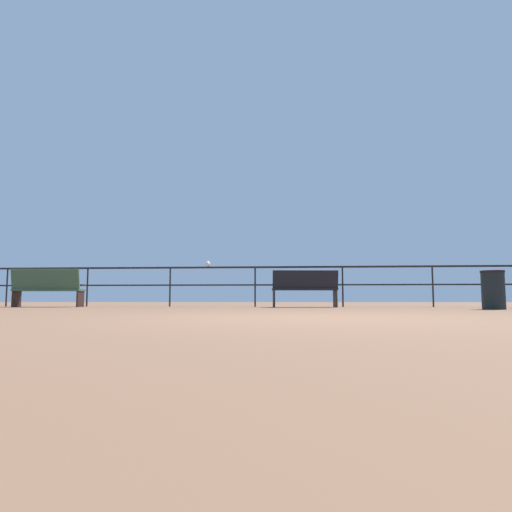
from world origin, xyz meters
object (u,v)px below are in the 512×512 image
Objects in this scene: trash_bin at (493,290)px; bench_near_left at (305,287)px; bench_far_left at (47,286)px; seagull_on_rail at (208,264)px.

bench_near_left is at bearing 149.10° from trash_bin.
bench_far_left is at bearing 168.22° from trash_bin.
bench_near_left is at bearing -18.41° from seagull_on_rail.
bench_far_left is 1.08× the size of bench_near_left.
trash_bin is (3.63, -2.17, -0.14)m from bench_near_left.
bench_near_left is 2.85m from seagull_on_rail.
trash_bin is (6.27, -3.05, -0.79)m from seagull_on_rail.
bench_far_left is 2.36× the size of trash_bin.
seagull_on_rail is (-2.63, 0.88, 0.66)m from bench_near_left.
trash_bin is at bearing -11.78° from bench_far_left.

